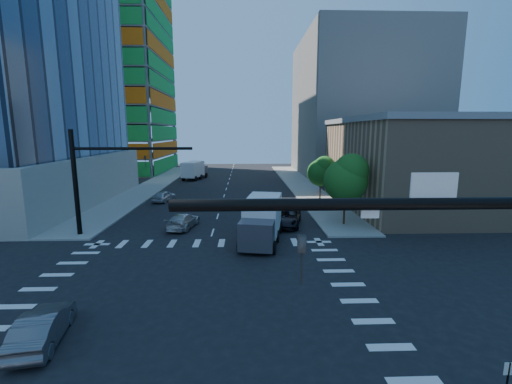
{
  "coord_description": "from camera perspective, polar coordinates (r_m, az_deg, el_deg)",
  "views": [
    {
      "loc": [
        2.9,
        -17.79,
        8.9
      ],
      "look_at": [
        3.78,
        8.0,
        4.38
      ],
      "focal_mm": 24.0,
      "sensor_mm": 36.0,
      "label": 1
    }
  ],
  "objects": [
    {
      "name": "ground",
      "position": [
        20.11,
        -10.48,
        -16.52
      ],
      "size": [
        160.0,
        160.0,
        0.0
      ],
      "primitive_type": "plane",
      "color": "black",
      "rests_on": "ground"
    },
    {
      "name": "road_markings",
      "position": [
        20.1,
        -10.48,
        -16.51
      ],
      "size": [
        20.0,
        20.0,
        0.01
      ],
      "primitive_type": "cube",
      "color": "silver",
      "rests_on": "ground"
    },
    {
      "name": "sidewalk_ne",
      "position": [
        59.25,
        7.39,
        1.28
      ],
      "size": [
        5.0,
        60.0,
        0.15
      ],
      "primitive_type": "cube",
      "color": "gray",
      "rests_on": "ground"
    },
    {
      "name": "sidewalk_nw",
      "position": [
        60.46,
        -16.7,
        1.11
      ],
      "size": [
        5.0,
        60.0,
        0.15
      ],
      "primitive_type": "cube",
      "color": "gray",
      "rests_on": "ground"
    },
    {
      "name": "construction_building",
      "position": [
        86.73,
        -23.83,
        19.56
      ],
      "size": [
        25.16,
        34.5,
        70.6
      ],
      "color": "gray",
      "rests_on": "ground"
    },
    {
      "name": "commercial_building",
      "position": [
        45.66,
        27.08,
        4.34
      ],
      "size": [
        20.5,
        22.5,
        10.6
      ],
      "color": "tan",
      "rests_on": "ground"
    },
    {
      "name": "bg_building_ne",
      "position": [
        76.85,
        16.79,
        13.32
      ],
      "size": [
        24.0,
        30.0,
        28.0
      ],
      "primitive_type": "cube",
      "color": "slate",
      "rests_on": "ground"
    },
    {
      "name": "signal_mast_nw",
      "position": [
        32.19,
        -25.6,
        2.88
      ],
      "size": [
        10.2,
        0.4,
        9.0
      ],
      "color": "black",
      "rests_on": "sidewalk_nw"
    },
    {
      "name": "tree_south",
      "position": [
        33.42,
        15.0,
        2.35
      ],
      "size": [
        4.16,
        4.16,
        6.82
      ],
      "color": "#382316",
      "rests_on": "sidewalk_ne"
    },
    {
      "name": "tree_north",
      "position": [
        45.1,
        10.92,
        3.49
      ],
      "size": [
        3.54,
        3.52,
        5.78
      ],
      "color": "#382316",
      "rests_on": "sidewalk_ne"
    },
    {
      "name": "car_nb_far",
      "position": [
        33.27,
        5.13,
        -4.28
      ],
      "size": [
        3.62,
        5.86,
        1.51
      ],
      "primitive_type": "imported",
      "rotation": [
        0.0,
        0.0,
        -0.22
      ],
      "color": "black",
      "rests_on": "ground"
    },
    {
      "name": "car_sb_near",
      "position": [
        32.96,
        -12.05,
        -4.71
      ],
      "size": [
        2.87,
        5.1,
        1.4
      ],
      "primitive_type": "imported",
      "rotation": [
        0.0,
        0.0,
        2.94
      ],
      "color": "#B2B2B2",
      "rests_on": "ground"
    },
    {
      "name": "car_sb_mid",
      "position": [
        46.11,
        -15.09,
        -0.65
      ],
      "size": [
        2.65,
        4.47,
        1.42
      ],
      "primitive_type": "imported",
      "rotation": [
        0.0,
        0.0,
        2.9
      ],
      "color": "silver",
      "rests_on": "ground"
    },
    {
      "name": "car_sb_cross",
      "position": [
        18.15,
        -31.97,
        -18.49
      ],
      "size": [
        2.27,
        4.54,
        1.43
      ],
      "primitive_type": "imported",
      "rotation": [
        0.0,
        0.0,
        3.32
      ],
      "color": "#545459",
      "rests_on": "ground"
    },
    {
      "name": "box_truck_near",
      "position": [
        27.89,
        0.89,
        -5.32
      ],
      "size": [
        4.06,
        7.16,
        3.54
      ],
      "rotation": [
        0.0,
        0.0,
        -0.18
      ],
      "color": "black",
      "rests_on": "ground"
    },
    {
      "name": "box_truck_far",
      "position": [
        66.73,
        -10.1,
        3.42
      ],
      "size": [
        4.41,
        7.03,
        3.42
      ],
      "rotation": [
        0.0,
        0.0,
        2.87
      ],
      "color": "black",
      "rests_on": "ground"
    }
  ]
}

